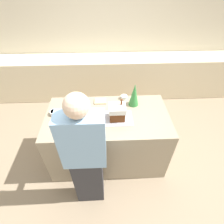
# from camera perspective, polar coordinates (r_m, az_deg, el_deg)

# --- Properties ---
(ground_plane) EXTENTS (12.00, 12.00, 0.00)m
(ground_plane) POSITION_cam_1_polar(r_m,az_deg,el_deg) (3.02, -1.22, -13.85)
(ground_plane) COLOR gray
(wall_back) EXTENTS (8.00, 0.05, 2.60)m
(wall_back) POSITION_cam_1_polar(r_m,az_deg,el_deg) (4.02, -2.37, 24.30)
(wall_back) COLOR beige
(wall_back) RESTS_ON ground_plane
(back_cabinet_block) EXTENTS (6.00, 0.60, 0.90)m
(back_cabinet_block) POSITION_cam_1_polar(r_m,az_deg,el_deg) (4.06, -1.99, 11.41)
(back_cabinet_block) COLOR beige
(back_cabinet_block) RESTS_ON ground_plane
(kitchen_island) EXTENTS (1.66, 0.87, 0.90)m
(kitchen_island) POSITION_cam_1_polar(r_m,az_deg,el_deg) (2.66, -1.36, -8.31)
(kitchen_island) COLOR gray
(kitchen_island) RESTS_ON ground_plane
(baking_tray) EXTENTS (0.41, 0.30, 0.01)m
(baking_tray) POSITION_cam_1_polar(r_m,az_deg,el_deg) (2.29, 1.63, -2.07)
(baking_tray) COLOR #B2B2BC
(baking_tray) RESTS_ON kitchen_island
(gingerbread_house) EXTENTS (0.21, 0.19, 0.28)m
(gingerbread_house) POSITION_cam_1_polar(r_m,az_deg,el_deg) (2.21, 1.69, 0.05)
(gingerbread_house) COLOR #5B2D14
(gingerbread_house) RESTS_ON baking_tray
(decorative_tree) EXTENTS (0.14, 0.14, 0.34)m
(decorative_tree) POSITION_cam_1_polar(r_m,az_deg,el_deg) (2.43, 7.28, 5.58)
(decorative_tree) COLOR #33843D
(decorative_tree) RESTS_ON kitchen_island
(candy_bowl_near_tray_left) EXTENTS (0.10, 0.10, 0.05)m
(candy_bowl_near_tray_left) POSITION_cam_1_polar(r_m,az_deg,el_deg) (2.61, 3.94, 4.88)
(candy_bowl_near_tray_left) COLOR white
(candy_bowl_near_tray_left) RESTS_ON kitchen_island
(candy_bowl_behind_tray) EXTENTS (0.12, 0.12, 0.04)m
(candy_bowl_behind_tray) POSITION_cam_1_polar(r_m,az_deg,el_deg) (2.41, -12.61, -0.14)
(candy_bowl_behind_tray) COLOR white
(candy_bowl_behind_tray) RESTS_ON kitchen_island
(candy_bowl_beside_tree) EXTENTS (0.12, 0.12, 0.05)m
(candy_bowl_beside_tree) POSITION_cam_1_polar(r_m,az_deg,el_deg) (2.46, -18.26, -0.13)
(candy_bowl_beside_tree) COLOR white
(candy_bowl_beside_tree) RESTS_ON kitchen_island
(candy_bowl_center_rear) EXTENTS (0.11, 0.11, 0.05)m
(candy_bowl_center_rear) POSITION_cam_1_polar(r_m,az_deg,el_deg) (2.47, -8.87, 1.99)
(candy_bowl_center_rear) COLOR silver
(candy_bowl_center_rear) RESTS_ON kitchen_island
(candy_bowl_front_corner) EXTENTS (0.12, 0.12, 0.04)m
(candy_bowl_front_corner) POSITION_cam_1_polar(r_m,az_deg,el_deg) (2.34, -7.05, -0.68)
(candy_bowl_front_corner) COLOR white
(candy_bowl_front_corner) RESTS_ON kitchen_island
(cookbook) EXTENTS (0.17, 0.13, 0.02)m
(cookbook) POSITION_cam_1_polar(r_m,az_deg,el_deg) (2.56, -3.83, 3.57)
(cookbook) COLOR #CCB78C
(cookbook) RESTS_ON kitchen_island
(person) EXTENTS (0.45, 0.56, 1.70)m
(person) POSITION_cam_1_polar(r_m,az_deg,el_deg) (1.95, -8.68, -14.31)
(person) COLOR #333338
(person) RESTS_ON ground_plane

